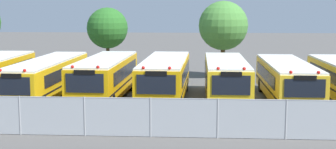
{
  "coord_description": "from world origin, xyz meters",
  "views": [
    {
      "loc": [
        2.04,
        -28.73,
        5.67
      ],
      "look_at": [
        0.15,
        0.0,
        1.6
      ],
      "focal_mm": 50.54,
      "sensor_mm": 36.0,
      "label": 1
    }
  ],
  "objects_px": {
    "school_bus_3": "(165,77)",
    "school_bus_5": "(287,80)",
    "school_bus_2": "(105,76)",
    "school_bus_4": "(226,79)",
    "tree_1": "(106,28)",
    "school_bus_1": "(47,77)",
    "tree_2": "(222,25)"
  },
  "relations": [
    {
      "from": "school_bus_3",
      "to": "school_bus_5",
      "type": "bearing_deg",
      "value": -178.44
    },
    {
      "from": "school_bus_2",
      "to": "school_bus_5",
      "type": "distance_m",
      "value": 11.15
    },
    {
      "from": "school_bus_2",
      "to": "school_bus_3",
      "type": "relative_size",
      "value": 0.99
    },
    {
      "from": "school_bus_4",
      "to": "school_bus_5",
      "type": "bearing_deg",
      "value": -176.78
    },
    {
      "from": "school_bus_3",
      "to": "school_bus_4",
      "type": "relative_size",
      "value": 1.06
    },
    {
      "from": "school_bus_3",
      "to": "tree_1",
      "type": "xyz_separation_m",
      "value": [
        -5.65,
        10.16,
        2.58
      ]
    },
    {
      "from": "school_bus_1",
      "to": "school_bus_3",
      "type": "height_order",
      "value": "school_bus_3"
    },
    {
      "from": "school_bus_3",
      "to": "school_bus_5",
      "type": "height_order",
      "value": "school_bus_3"
    },
    {
      "from": "school_bus_5",
      "to": "tree_2",
      "type": "distance_m",
      "value": 10.84
    },
    {
      "from": "school_bus_3",
      "to": "tree_1",
      "type": "height_order",
      "value": "tree_1"
    },
    {
      "from": "school_bus_4",
      "to": "school_bus_2",
      "type": "bearing_deg",
      "value": -2.71
    },
    {
      "from": "school_bus_2",
      "to": "school_bus_4",
      "type": "relative_size",
      "value": 1.05
    },
    {
      "from": "tree_1",
      "to": "tree_2",
      "type": "height_order",
      "value": "tree_2"
    },
    {
      "from": "school_bus_5",
      "to": "tree_1",
      "type": "distance_m",
      "value": 16.72
    },
    {
      "from": "school_bus_4",
      "to": "tree_2",
      "type": "distance_m",
      "value": 10.44
    },
    {
      "from": "school_bus_4",
      "to": "school_bus_3",
      "type": "bearing_deg",
      "value": -2.85
    },
    {
      "from": "school_bus_2",
      "to": "school_bus_3",
      "type": "xyz_separation_m",
      "value": [
        3.77,
        -0.17,
        0.0
      ]
    },
    {
      "from": "school_bus_4",
      "to": "tree_1",
      "type": "relative_size",
      "value": 1.68
    },
    {
      "from": "school_bus_1",
      "to": "tree_1",
      "type": "xyz_separation_m",
      "value": [
        1.8,
        10.0,
        2.64
      ]
    },
    {
      "from": "school_bus_5",
      "to": "school_bus_4",
      "type": "bearing_deg",
      "value": 3.44
    },
    {
      "from": "school_bus_2",
      "to": "school_bus_5",
      "type": "bearing_deg",
      "value": -179.42
    },
    {
      "from": "school_bus_2",
      "to": "school_bus_5",
      "type": "xyz_separation_m",
      "value": [
        11.15,
        -0.14,
        -0.07
      ]
    },
    {
      "from": "school_bus_1",
      "to": "school_bus_2",
      "type": "distance_m",
      "value": 3.69
    },
    {
      "from": "school_bus_1",
      "to": "school_bus_4",
      "type": "relative_size",
      "value": 1.19
    },
    {
      "from": "school_bus_1",
      "to": "school_bus_4",
      "type": "distance_m",
      "value": 11.16
    },
    {
      "from": "school_bus_4",
      "to": "tree_1",
      "type": "bearing_deg",
      "value": -47.9
    },
    {
      "from": "school_bus_4",
      "to": "tree_1",
      "type": "height_order",
      "value": "tree_1"
    },
    {
      "from": "school_bus_2",
      "to": "tree_1",
      "type": "height_order",
      "value": "tree_1"
    },
    {
      "from": "school_bus_2",
      "to": "school_bus_4",
      "type": "bearing_deg",
      "value": 178.62
    },
    {
      "from": "school_bus_5",
      "to": "tree_1",
      "type": "height_order",
      "value": "tree_1"
    },
    {
      "from": "school_bus_1",
      "to": "school_bus_2",
      "type": "height_order",
      "value": "school_bus_2"
    },
    {
      "from": "school_bus_2",
      "to": "tree_1",
      "type": "distance_m",
      "value": 10.49
    }
  ]
}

